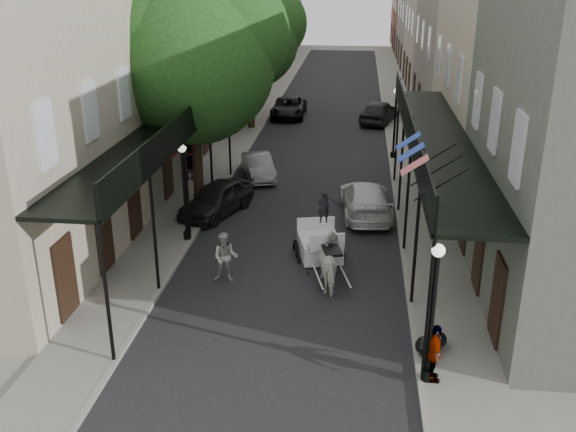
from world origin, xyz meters
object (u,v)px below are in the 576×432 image
(lamppost_right_near, at_px, (433,312))
(car_right_near, at_px, (366,199))
(carriage, at_px, (318,227))
(pedestrian_sidewalk_right, at_px, (434,353))
(tree_far, at_px, (256,34))
(lamppost_right_far, at_px, (395,122))
(tree_near, at_px, (202,53))
(car_left_far, at_px, (289,107))
(lamppost_left, at_px, (185,191))
(pedestrian_sidewalk_left, at_px, (189,162))
(horse, at_px, (332,263))
(pedestrian_walking, at_px, (226,257))
(car_left_near, at_px, (217,198))
(car_right_far, at_px, (379,112))
(car_left_mid, at_px, (259,167))

(lamppost_right_near, relative_size, car_right_near, 0.78)
(carriage, height_order, pedestrian_sidewalk_right, carriage)
(tree_far, xyz_separation_m, lamppost_right_far, (8.35, -6.18, -3.79))
(tree_near, distance_m, lamppost_right_near, 15.39)
(car_right_near, bearing_deg, car_left_far, -78.84)
(lamppost_left, relative_size, car_left_far, 0.78)
(pedestrian_sidewalk_left, bearing_deg, horse, 116.80)
(pedestrian_sidewalk_left, distance_m, car_left_far, 14.99)
(carriage, xyz_separation_m, pedestrian_walking, (-2.88, -2.47, -0.21))
(lamppost_right_near, xyz_separation_m, pedestrian_sidewalk_right, (0.13, 0.00, -1.15))
(tree_near, xyz_separation_m, carriage, (5.08, -4.71, -5.43))
(horse, distance_m, pedestrian_walking, 3.50)
(tree_far, relative_size, pedestrian_walking, 5.06)
(carriage, xyz_separation_m, car_left_near, (-4.48, 3.53, -0.37))
(pedestrian_sidewalk_left, bearing_deg, car_right_near, 148.43)
(pedestrian_sidewalk_left, bearing_deg, tree_far, -107.17)
(lamppost_right_far, bearing_deg, car_right_near, -100.11)
(tree_far, distance_m, pedestrian_walking, 21.87)
(car_left_near, bearing_deg, lamppost_right_near, -34.39)
(carriage, xyz_separation_m, pedestrian_sidewalk_right, (3.36, -7.47, -0.16))
(lamppost_right_near, xyz_separation_m, car_right_near, (-1.50, 11.59, -1.36))
(carriage, distance_m, car_right_near, 4.48)
(tree_far, height_order, lamppost_right_near, tree_far)
(lamppost_right_near, height_order, car_right_near, lamppost_right_near)
(pedestrian_sidewalk_right, distance_m, car_left_far, 30.46)
(horse, relative_size, car_left_far, 0.41)
(lamppost_right_near, bearing_deg, car_right_far, 91.18)
(pedestrian_walking, distance_m, car_left_mid, 11.02)
(lamppost_right_near, xyz_separation_m, car_left_far, (-6.70, 29.68, -1.39))
(lamppost_right_near, relative_size, car_left_near, 0.91)
(lamppost_left, bearing_deg, lamppost_right_near, -44.29)
(tree_near, bearing_deg, lamppost_right_near, -55.73)
(tree_near, bearing_deg, pedestrian_walking, -72.98)
(tree_far, distance_m, lamppost_right_far, 11.05)
(car_left_far, bearing_deg, pedestrian_sidewalk_right, -77.64)
(tree_near, xyz_separation_m, lamppost_right_far, (8.30, 7.82, -4.44))
(horse, height_order, pedestrian_sidewalk_right, pedestrian_sidewalk_right)
(pedestrian_sidewalk_right, bearing_deg, car_left_mid, 18.32)
(horse, bearing_deg, carriage, -90.00)
(lamppost_left, bearing_deg, tree_far, 90.46)
(tree_far, relative_size, lamppost_left, 2.32)
(tree_near, height_order, tree_far, tree_near)
(tree_far, bearing_deg, lamppost_right_far, -36.51)
(tree_far, relative_size, car_left_near, 2.12)
(tree_near, xyz_separation_m, lamppost_left, (0.10, -4.18, -4.44))
(pedestrian_sidewalk_right, bearing_deg, tree_far, 13.14)
(car_left_mid, xyz_separation_m, car_left_far, (0.00, 13.68, 0.07))
(lamppost_right_near, relative_size, car_left_mid, 1.04)
(car_left_mid, bearing_deg, car_right_far, 45.76)
(lamppost_left, xyz_separation_m, car_right_near, (6.70, 3.59, -1.36))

